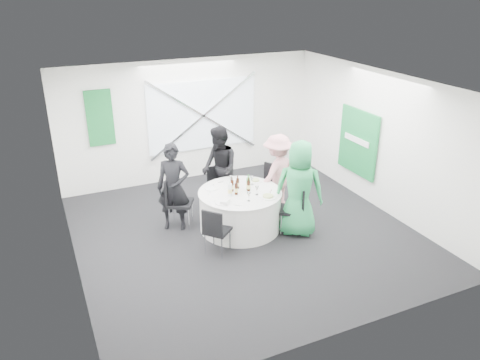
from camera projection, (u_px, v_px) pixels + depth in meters
name	position (u px, v px, depth m)	size (l,w,h in m)	color
floor	(244.00, 232.00, 8.81)	(6.00, 6.00, 0.00)	black
ceiling	(245.00, 84.00, 7.70)	(6.00, 6.00, 0.00)	silver
wall_back	(190.00, 120.00, 10.76)	(6.00, 6.00, 0.00)	white
wall_front	(347.00, 244.00, 5.74)	(6.00, 6.00, 0.00)	white
wall_left	(66.00, 193.00, 7.12)	(6.00, 6.00, 0.00)	white
wall_right	(380.00, 141.00, 9.39)	(6.00, 6.00, 0.00)	white
window_panel	(203.00, 115.00, 10.81)	(2.60, 0.03, 1.60)	silver
window_brace_a	(203.00, 116.00, 10.77)	(0.05, 0.05, 3.16)	silver
window_brace_b	(203.00, 116.00, 10.77)	(0.05, 0.05, 3.16)	silver
green_banner	(100.00, 118.00, 9.85)	(0.55, 0.04, 1.20)	#167034
green_sign	(358.00, 142.00, 9.95)	(0.05, 1.20, 1.40)	#17823C
banquet_table	(240.00, 210.00, 8.82)	(1.56, 1.56, 0.76)	silver
chair_back	(217.00, 183.00, 9.70)	(0.39, 0.40, 0.84)	black
chair_back_left	(175.00, 198.00, 8.84)	(0.61, 0.61, 0.99)	black
chair_back_right	(270.00, 183.00, 9.57)	(0.59, 0.58, 0.94)	black
chair_front_right	(297.00, 206.00, 8.61)	(0.59, 0.59, 0.94)	black
chair_front_left	(215.00, 228.00, 7.92)	(0.56, 0.56, 0.87)	black
person_man_back_left	(173.00, 187.00, 8.67)	(0.61, 0.40, 1.68)	black
person_man_back	(219.00, 168.00, 9.49)	(0.83, 0.46, 1.72)	black
person_woman_pink	(277.00, 173.00, 9.38)	(1.05, 0.49, 1.62)	pink
person_woman_green	(299.00, 189.00, 8.45)	(0.88, 0.57, 1.81)	#2B9E59
plate_back	(230.00, 181.00, 9.13)	(0.29, 0.29, 0.01)	white
plate_back_left	(212.00, 188.00, 8.80)	(0.25, 0.25, 0.01)	white
plate_back_right	(255.00, 181.00, 9.12)	(0.24, 0.24, 0.04)	white
plate_front_right	(268.00, 197.00, 8.45)	(0.30, 0.30, 0.04)	white
plate_front_left	(222.00, 202.00, 8.25)	(0.26, 0.26, 0.01)	white
napkin	(225.00, 201.00, 8.21)	(0.19, 0.13, 0.05)	silver
beer_bottle_a	(232.00, 186.00, 8.66)	(0.06, 0.06, 0.28)	#351609
beer_bottle_b	(238.00, 183.00, 8.79)	(0.06, 0.06, 0.26)	#351609
beer_bottle_c	(249.00, 186.00, 8.68)	(0.06, 0.06, 0.27)	#351609
beer_bottle_d	(236.00, 189.00, 8.53)	(0.06, 0.06, 0.28)	#351609
green_water_bottle	(248.00, 184.00, 8.72)	(0.08, 0.08, 0.30)	green
clear_water_bottle	(230.00, 190.00, 8.48)	(0.08, 0.08, 0.29)	silver
wine_glass_a	(231.00, 178.00, 8.95)	(0.07, 0.07, 0.17)	white
wine_glass_b	(257.00, 188.00, 8.52)	(0.07, 0.07, 0.17)	white
wine_glass_c	(252.00, 179.00, 8.94)	(0.07, 0.07, 0.17)	white
wine_glass_d	(249.00, 194.00, 8.27)	(0.07, 0.07, 0.17)	white
fork_a	(237.00, 180.00, 9.20)	(0.01, 0.15, 0.01)	silver
knife_a	(222.00, 182.00, 9.09)	(0.01, 0.15, 0.01)	silver
fork_b	(218.00, 202.00, 8.29)	(0.01, 0.15, 0.01)	silver
knife_b	(237.00, 205.00, 8.15)	(0.01, 0.15, 0.01)	silver
fork_c	(268.00, 198.00, 8.42)	(0.01, 0.15, 0.01)	silver
knife_c	(271.00, 191.00, 8.69)	(0.01, 0.15, 0.01)	silver
fork_d	(213.00, 186.00, 8.91)	(0.01, 0.15, 0.01)	silver
knife_d	(209.00, 193.00, 8.61)	(0.01, 0.15, 0.01)	silver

